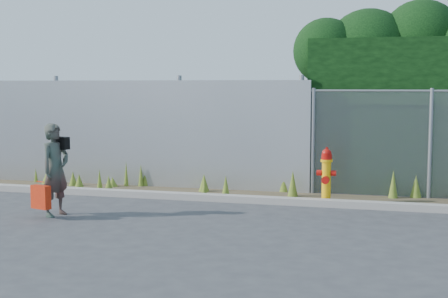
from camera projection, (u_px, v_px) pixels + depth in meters
name	position (u px, v px, depth m)	size (l,w,h in m)	color
ground	(220.00, 224.00, 9.48)	(80.00, 80.00, 0.00)	#3A3A3C
curb	(246.00, 199.00, 11.20)	(16.00, 0.22, 0.12)	gray
weed_strip	(254.00, 189.00, 11.90)	(16.00, 1.37, 0.54)	#4A3D2A
corrugated_fence	(108.00, 133.00, 13.08)	(8.50, 0.21, 2.30)	#A6A8AD
fire_hydrant	(326.00, 177.00, 11.04)	(0.34, 0.30, 1.01)	#FFB70D
woman	(55.00, 170.00, 10.01)	(0.54, 0.36, 1.49)	#106853
red_tote_bag	(41.00, 197.00, 9.79)	(0.33, 0.12, 0.44)	red
black_shoulder_bag	(62.00, 143.00, 10.06)	(0.27, 0.11, 0.20)	black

